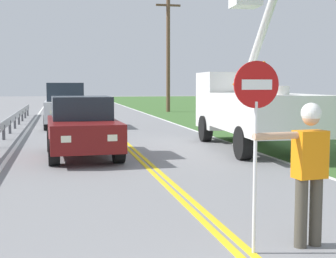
{
  "coord_description": "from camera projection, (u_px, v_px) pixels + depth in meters",
  "views": [
    {
      "loc": [
        -2.15,
        -2.13,
        2.06
      ],
      "look_at": [
        -0.15,
        6.86,
        1.2
      ],
      "focal_mm": 51.93,
      "sensor_mm": 36.0,
      "label": 1
    }
  ],
  "objects": [
    {
      "name": "edge_line_right",
      "position": [
        185.0,
        127.0,
        22.94
      ],
      "size": [
        0.12,
        110.0,
        0.01
      ],
      "primitive_type": "cube",
      "color": "silver",
      "rests_on": "ground"
    },
    {
      "name": "edge_line_left",
      "position": [
        27.0,
        130.0,
        21.38
      ],
      "size": [
        0.12,
        110.0,
        0.01
      ],
      "primitive_type": "cube",
      "color": "silver",
      "rests_on": "ground"
    },
    {
      "name": "guardrail_left_shoulder",
      "position": [
        0.0,
        129.0,
        16.69
      ],
      "size": [
        0.1,
        32.0,
        0.71
      ],
      "color": "#9EA0A3",
      "rests_on": "ground"
    },
    {
      "name": "oncoming_sedan_nearest",
      "position": [
        82.0,
        127.0,
        13.65
      ],
      "size": [
        2.03,
        4.16,
        1.7
      ],
      "color": "maroon",
      "rests_on": "ground"
    },
    {
      "name": "utility_pole_mid",
      "position": [
        168.0,
        52.0,
        35.23
      ],
      "size": [
        1.8,
        0.28,
        8.28
      ],
      "color": "brown",
      "rests_on": "ground"
    },
    {
      "name": "centerline_yellow_right",
      "position": [
        111.0,
        129.0,
        22.18
      ],
      "size": [
        0.11,
        110.0,
        0.01
      ],
      "primitive_type": "cube",
      "color": "yellow",
      "rests_on": "ground"
    },
    {
      "name": "utility_bucket_truck",
      "position": [
        249.0,
        104.0,
        15.72
      ],
      "size": [
        2.98,
        6.91,
        5.37
      ],
      "color": "white",
      "rests_on": "ground"
    },
    {
      "name": "oncoming_suv_second",
      "position": [
        65.0,
        105.0,
        22.91
      ],
      "size": [
        1.92,
        4.61,
        2.1
      ],
      "color": "silver",
      "rests_on": "ground"
    },
    {
      "name": "flagger_worker",
      "position": [
        309.0,
        165.0,
        6.08
      ],
      "size": [
        1.08,
        0.29,
        1.83
      ],
      "color": "#474238",
      "rests_on": "ground"
    },
    {
      "name": "centerline_yellow_left",
      "position": [
        107.0,
        129.0,
        22.14
      ],
      "size": [
        0.11,
        110.0,
        0.01
      ],
      "primitive_type": "cube",
      "color": "yellow",
      "rests_on": "ground"
    },
    {
      "name": "stop_sign_paddle",
      "position": [
        256.0,
        114.0,
        5.76
      ],
      "size": [
        0.56,
        0.04,
        2.33
      ],
      "color": "silver",
      "rests_on": "ground"
    }
  ]
}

